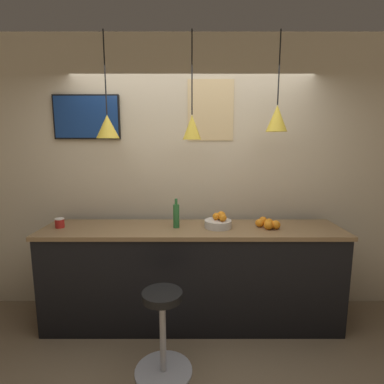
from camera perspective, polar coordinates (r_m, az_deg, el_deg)
The scene contains 13 objects.
ground_plane at distance 2.82m, azimuth 0.01°, elevation -30.52°, with size 14.00×14.00×0.00m, color #756047.
back_wall at distance 3.25m, azimuth -0.00°, elevation 3.08°, with size 8.00×0.06×2.90m.
service_counter at distance 3.10m, azimuth 0.00°, elevation -15.57°, with size 2.90×0.61×0.99m.
bar_stool at distance 2.56m, azimuth -5.58°, elevation -24.31°, with size 0.46×0.46×0.69m.
fruit_bowl at distance 2.92m, azimuth 5.09°, elevation -5.70°, with size 0.26×0.26×0.16m.
orange_pile at distance 3.00m, azimuth 14.30°, elevation -5.85°, with size 0.22×0.27×0.09m.
juice_bottle at distance 2.90m, azimuth -3.02°, elevation -4.48°, with size 0.06×0.06×0.29m.
spread_jar at distance 3.18m, azimuth -23.90°, elevation -5.41°, with size 0.09×0.09×0.09m.
pendant_lamp_left at distance 2.95m, azimuth -15.81°, elevation 11.99°, with size 0.21×0.21×0.95m.
pendant_lamp_middle at distance 2.84m, azimuth -0.00°, elevation 12.37°, with size 0.17×0.17×0.97m.
pendant_lamp_right at distance 2.96m, azimuth 15.87°, elevation 13.41°, with size 0.20×0.20×0.89m.
mounted_tv at distance 3.37m, azimuth -19.44°, elevation 13.31°, with size 0.68×0.04×0.45m.
wall_poster at distance 3.21m, azimuth 3.56°, elevation 15.27°, with size 0.48×0.01×0.62m.
Camera 1 is at (-0.00, -2.16, 1.81)m, focal length 28.00 mm.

